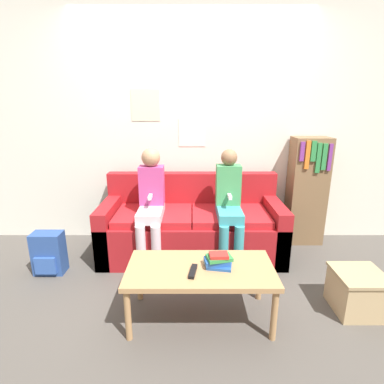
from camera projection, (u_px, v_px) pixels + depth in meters
name	position (u px, v px, depth m)	size (l,w,h in m)	color
ground_plane	(192.00, 277.00, 2.77)	(10.00, 10.00, 0.00)	#4C4742
wall_back	(192.00, 127.00, 3.34)	(8.00, 0.06, 2.60)	silver
couch	(192.00, 228.00, 3.17)	(1.85, 0.76, 0.82)	maroon
coffee_table	(200.00, 273.00, 2.15)	(1.05, 0.53, 0.42)	#AD7F51
person_left	(151.00, 201.00, 2.90)	(0.24, 0.53, 1.14)	silver
person_right	(229.00, 203.00, 2.90)	(0.24, 0.53, 1.13)	teal
tv_remote	(193.00, 271.00, 2.07)	(0.07, 0.17, 0.02)	black
book_stack	(218.00, 260.00, 2.14)	(0.21, 0.16, 0.11)	#23519E
bookshelf	(307.00, 191.00, 3.36)	(0.39, 0.28, 1.21)	brown
storage_box	(357.00, 292.00, 2.29)	(0.36, 0.37, 0.32)	tan
backpack	(49.00, 254.00, 2.80)	(0.28, 0.20, 0.40)	#284789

